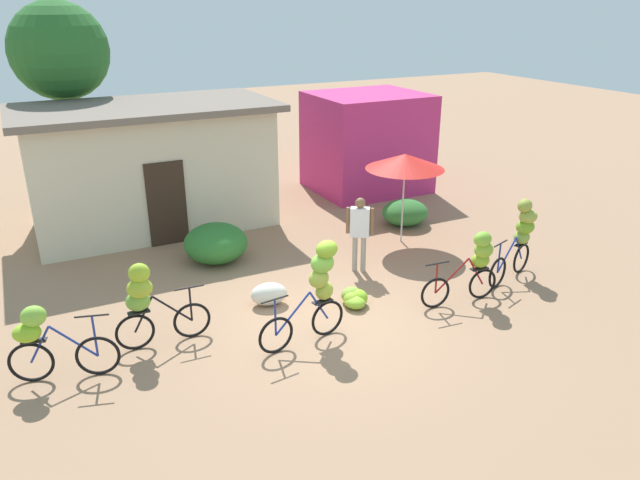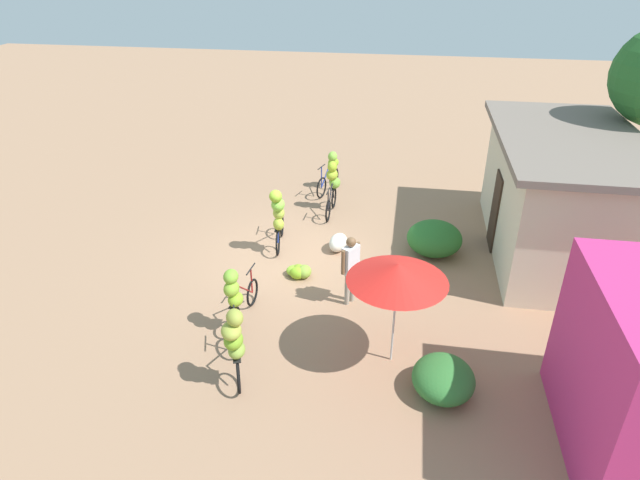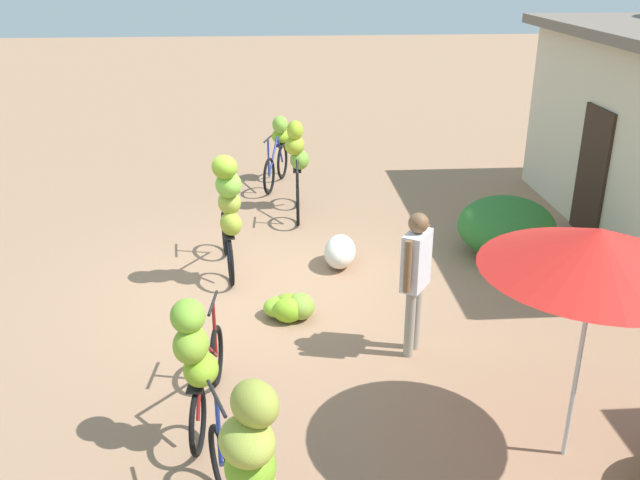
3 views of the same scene
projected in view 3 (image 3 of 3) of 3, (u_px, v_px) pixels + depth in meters
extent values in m
plane|color=#9E7659|center=(252.00, 287.00, 9.15)|extent=(60.00, 60.00, 0.00)
cube|color=#332319|center=(592.00, 173.00, 10.49)|extent=(0.90, 0.06, 2.00)
ellipsoid|color=#2C6F2B|center=(506.00, 227.00, 10.00)|extent=(1.40, 1.41, 0.85)
cylinder|color=beige|center=(580.00, 353.00, 5.70)|extent=(0.04, 0.04, 2.08)
cone|color=red|center=(598.00, 249.00, 5.34)|extent=(1.83, 1.83, 0.35)
torus|color=black|center=(269.00, 176.00, 12.56)|extent=(0.66, 0.23, 0.67)
torus|color=black|center=(282.00, 162.00, 13.43)|extent=(0.66, 0.23, 0.67)
cylinder|color=navy|center=(280.00, 149.00, 13.17)|extent=(0.37, 0.14, 0.60)
cylinder|color=navy|center=(273.00, 156.00, 12.73)|extent=(0.64, 0.21, 0.61)
cylinder|color=black|center=(268.00, 139.00, 12.29)|extent=(0.49, 0.16, 0.03)
cylinder|color=navy|center=(269.00, 158.00, 12.42)|extent=(0.04, 0.04, 0.70)
cube|color=black|center=(281.00, 145.00, 13.20)|extent=(0.38, 0.23, 0.02)
ellipsoid|color=#8CC128|center=(281.00, 136.00, 13.21)|extent=(0.50, 0.44, 0.29)
ellipsoid|color=#84C23E|center=(280.00, 125.00, 12.99)|extent=(0.38, 0.32, 0.33)
torus|color=black|center=(298.00, 206.00, 11.11)|extent=(0.65, 0.07, 0.65)
torus|color=black|center=(297.00, 188.00, 11.99)|extent=(0.65, 0.07, 0.65)
cylinder|color=black|center=(297.00, 174.00, 11.72)|extent=(0.37, 0.05, 0.61)
cylinder|color=black|center=(297.00, 183.00, 11.28)|extent=(0.65, 0.06, 0.62)
cylinder|color=black|center=(297.00, 169.00, 10.87)|extent=(0.50, 0.05, 0.03)
cylinder|color=black|center=(298.00, 188.00, 10.99)|extent=(0.04, 0.04, 0.62)
cube|color=black|center=(297.00, 170.00, 11.77)|extent=(0.36, 0.15, 0.02)
ellipsoid|color=#75AC3A|center=(300.00, 160.00, 11.68)|extent=(0.44, 0.36, 0.34)
ellipsoid|color=#9CB62E|center=(295.00, 145.00, 11.54)|extent=(0.48, 0.42, 0.32)
ellipsoid|color=#9CC02C|center=(295.00, 130.00, 11.42)|extent=(0.38, 0.33, 0.33)
torus|color=black|center=(225.00, 233.00, 10.03)|extent=(0.65, 0.13, 0.65)
torus|color=black|center=(231.00, 262.00, 9.10)|extent=(0.65, 0.13, 0.65)
cylinder|color=navy|center=(228.00, 236.00, 9.15)|extent=(0.39, 0.09, 0.62)
cylinder|color=navy|center=(225.00, 222.00, 9.62)|extent=(0.69, 0.13, 0.63)
cylinder|color=black|center=(222.00, 190.00, 9.78)|extent=(0.50, 0.09, 0.03)
cylinder|color=navy|center=(223.00, 212.00, 9.91)|extent=(0.04, 0.04, 0.66)
cube|color=black|center=(229.00, 234.00, 9.06)|extent=(0.38, 0.19, 0.02)
ellipsoid|color=#9CB135|center=(231.00, 224.00, 8.94)|extent=(0.42, 0.39, 0.32)
ellipsoid|color=#9BB03C|center=(229.00, 202.00, 8.95)|extent=(0.43, 0.37, 0.32)
ellipsoid|color=#7BBE3C|center=(228.00, 185.00, 8.78)|extent=(0.46, 0.39, 0.34)
ellipsoid|color=#7FAD28|center=(224.00, 167.00, 8.62)|extent=(0.48, 0.42, 0.30)
torus|color=black|center=(216.00, 356.00, 7.02)|extent=(0.62, 0.10, 0.62)
torus|color=black|center=(198.00, 421.00, 6.04)|extent=(0.62, 0.10, 0.62)
cylinder|color=maroon|center=(199.00, 380.00, 6.09)|extent=(0.40, 0.07, 0.62)
cylinder|color=maroon|center=(209.00, 348.00, 6.58)|extent=(0.71, 0.10, 0.62)
cylinder|color=black|center=(213.00, 303.00, 6.78)|extent=(0.50, 0.07, 0.03)
cylinder|color=maroon|center=(215.00, 330.00, 6.90)|extent=(0.04, 0.04, 0.61)
cube|color=black|center=(197.00, 381.00, 6.00)|extent=(0.37, 0.17, 0.02)
ellipsoid|color=#87B129|center=(201.00, 369.00, 5.91)|extent=(0.39, 0.32, 0.28)
ellipsoid|color=#85B131|center=(191.00, 345.00, 5.82)|extent=(0.39, 0.32, 0.32)
ellipsoid|color=#7DB634|center=(188.00, 316.00, 5.79)|extent=(0.41, 0.35, 0.28)
torus|color=black|center=(221.00, 465.00, 5.50)|extent=(0.63, 0.26, 0.65)
cylinder|color=navy|center=(231.00, 461.00, 5.11)|extent=(0.65, 0.26, 0.60)
cylinder|color=black|center=(216.00, 398.00, 5.25)|extent=(0.48, 0.19, 0.03)
cylinder|color=navy|center=(219.00, 432.00, 5.38)|extent=(0.04, 0.04, 0.64)
ellipsoid|color=#74A526|center=(250.00, 466.00, 4.40)|extent=(0.44, 0.36, 0.30)
ellipsoid|color=#9DAB3F|center=(247.00, 441.00, 4.29)|extent=(0.53, 0.47, 0.27)
ellipsoid|color=#97A23B|center=(255.00, 403.00, 4.27)|extent=(0.46, 0.43, 0.29)
ellipsoid|color=olive|center=(289.00, 305.00, 8.39)|extent=(0.49, 0.50, 0.27)
ellipsoid|color=#80A537|center=(300.00, 306.00, 8.32)|extent=(0.43, 0.37, 0.31)
ellipsoid|color=#86C026|center=(288.00, 310.00, 8.24)|extent=(0.33, 0.39, 0.30)
ellipsoid|color=#8EC432|center=(282.00, 307.00, 8.38)|extent=(0.42, 0.48, 0.24)
ellipsoid|color=silver|center=(340.00, 252.00, 9.68)|extent=(0.77, 0.56, 0.44)
cylinder|color=gray|center=(416.00, 316.00, 7.59)|extent=(0.11, 0.11, 0.80)
cylinder|color=gray|center=(410.00, 323.00, 7.45)|extent=(0.11, 0.11, 0.80)
cube|color=silver|center=(416.00, 260.00, 7.24)|extent=(0.44, 0.39, 0.63)
cylinder|color=brown|center=(425.00, 249.00, 7.43)|extent=(0.08, 0.08, 0.57)
cylinder|color=brown|center=(408.00, 266.00, 7.03)|extent=(0.08, 0.08, 0.57)
sphere|color=brown|center=(419.00, 223.00, 7.08)|extent=(0.22, 0.22, 0.22)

